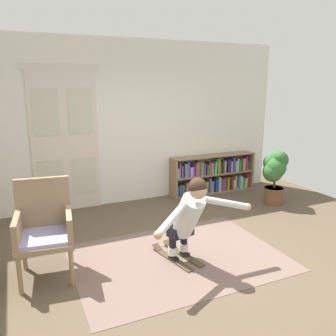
{
  "coord_description": "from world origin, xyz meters",
  "views": [
    {
      "loc": [
        -1.9,
        -3.37,
        2.14
      ],
      "look_at": [
        -0.08,
        0.7,
        1.05
      ],
      "focal_mm": 37.02,
      "sensor_mm": 36.0,
      "label": 1
    }
  ],
  "objects_px": {
    "skis_pair": "(177,255)",
    "person_skier": "(189,214)",
    "bookshelf": "(212,176)",
    "potted_plant": "(275,172)",
    "wicker_chair": "(44,227)"
  },
  "relations": [
    {
      "from": "potted_plant",
      "to": "person_skier",
      "type": "xyz_separation_m",
      "value": [
        -2.4,
        -1.3,
        0.03
      ]
    },
    {
      "from": "bookshelf",
      "to": "skis_pair",
      "type": "relative_size",
      "value": 2.29
    },
    {
      "from": "bookshelf",
      "to": "skis_pair",
      "type": "height_order",
      "value": "bookshelf"
    },
    {
      "from": "bookshelf",
      "to": "wicker_chair",
      "type": "height_order",
      "value": "wicker_chair"
    },
    {
      "from": "bookshelf",
      "to": "potted_plant",
      "type": "xyz_separation_m",
      "value": [
        0.63,
        -1.08,
        0.27
      ]
    },
    {
      "from": "wicker_chair",
      "to": "person_skier",
      "type": "xyz_separation_m",
      "value": [
        1.57,
        -0.47,
        0.06
      ]
    },
    {
      "from": "skis_pair",
      "to": "person_skier",
      "type": "xyz_separation_m",
      "value": [
        0.05,
        -0.22,
        0.62
      ]
    },
    {
      "from": "potted_plant",
      "to": "person_skier",
      "type": "height_order",
      "value": "person_skier"
    },
    {
      "from": "potted_plant",
      "to": "skis_pair",
      "type": "distance_m",
      "value": 2.75
    },
    {
      "from": "bookshelf",
      "to": "potted_plant",
      "type": "distance_m",
      "value": 1.28
    },
    {
      "from": "bookshelf",
      "to": "skis_pair",
      "type": "bearing_deg",
      "value": -130.07
    },
    {
      "from": "person_skier",
      "to": "wicker_chair",
      "type": "bearing_deg",
      "value": 163.34
    },
    {
      "from": "wicker_chair",
      "to": "potted_plant",
      "type": "xyz_separation_m",
      "value": [
        3.98,
        0.83,
        0.03
      ]
    },
    {
      "from": "wicker_chair",
      "to": "skis_pair",
      "type": "bearing_deg",
      "value": -9.52
    },
    {
      "from": "wicker_chair",
      "to": "skis_pair",
      "type": "xyz_separation_m",
      "value": [
        1.53,
        -0.26,
        -0.56
      ]
    }
  ]
}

